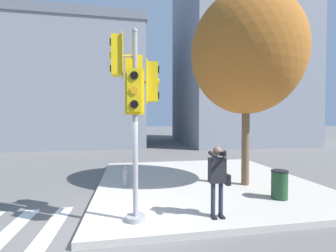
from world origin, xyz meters
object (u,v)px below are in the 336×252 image
(fire_hydrant, at_px, (125,176))
(person_photographer, at_px, (218,175))
(street_tree, at_px, (246,54))
(trash_bin, at_px, (279,184))
(traffic_signal_pole, at_px, (135,92))

(fire_hydrant, bearing_deg, person_photographer, -52.25)
(person_photographer, distance_m, street_tree, 4.91)
(fire_hydrant, height_order, trash_bin, trash_bin)
(street_tree, xyz_separation_m, fire_hydrant, (-4.34, 0.51, -4.39))
(fire_hydrant, relative_size, trash_bin, 0.92)
(traffic_signal_pole, relative_size, person_photographer, 2.60)
(street_tree, bearing_deg, fire_hydrant, 173.30)
(traffic_signal_pole, relative_size, street_tree, 0.64)
(fire_hydrant, bearing_deg, street_tree, -6.70)
(person_photographer, xyz_separation_m, street_tree, (2.06, 2.43, 3.74))
(trash_bin, bearing_deg, person_photographer, -159.02)
(person_photographer, height_order, fire_hydrant, person_photographer)
(street_tree, distance_m, fire_hydrant, 6.20)
(person_photographer, distance_m, fire_hydrant, 3.78)
(trash_bin, bearing_deg, street_tree, 100.16)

